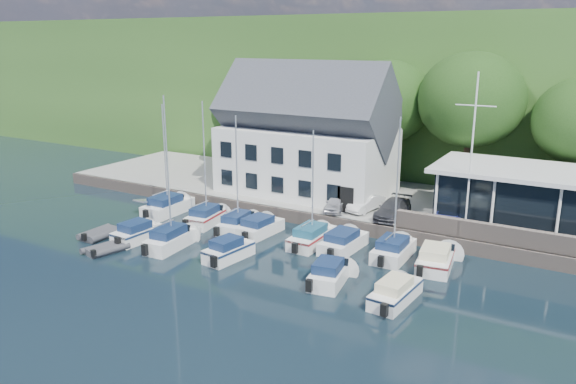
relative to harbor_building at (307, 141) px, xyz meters
name	(u,v)px	position (x,y,z in m)	size (l,w,h in m)	color
ground	(277,290)	(7.00, -16.50, -5.35)	(180.00, 180.00, 0.00)	black
quay	(387,205)	(7.00, 1.00, -4.85)	(60.00, 13.00, 1.00)	gray
quay_face	(355,227)	(7.00, -5.50, -4.85)	(60.00, 0.30, 1.00)	#6F6259
hillside	(497,80)	(7.00, 45.50, 2.65)	(160.00, 75.00, 16.00)	#294C1C
field_patch	(570,22)	(15.00, 53.50, 10.80)	(50.00, 30.00, 0.30)	olive
harbor_building	(307,141)	(0.00, 0.00, 0.00)	(14.40, 8.20, 8.70)	silver
club_pavilion	(531,198)	(18.00, -0.50, -2.30)	(13.20, 7.20, 4.10)	black
seawall	(536,240)	(19.00, -5.10, -3.75)	(18.00, 0.50, 1.20)	#6F6259
gangway	(165,208)	(-9.50, -7.50, -5.35)	(1.20, 6.00, 1.40)	silver
car_silver	(336,204)	(4.66, -3.94, -3.78)	(1.33, 3.32, 1.13)	silver
car_white	(366,203)	(6.67, -2.77, -3.76)	(1.26, 3.61, 1.19)	silver
car_dgrey	(393,209)	(9.03, -3.37, -3.69)	(1.84, 4.52, 1.31)	#313237
car_blue	(448,215)	(12.96, -3.00, -3.67)	(1.56, 3.96, 1.35)	#323C99
flagpole	(471,155)	(14.41, -3.93, 1.02)	(2.58, 0.20, 10.74)	silver
tree_0	(240,128)	(-10.57, 5.33, -0.42)	(5.75, 5.75, 7.85)	#18330F
tree_1	(286,127)	(-5.15, 5.33, 0.13)	(6.55, 6.55, 8.95)	#18330F
tree_2	(386,123)	(4.68, 6.23, 1.17)	(8.07, 8.07, 11.03)	#18330F
tree_3	(469,124)	(11.99, 5.92, 1.57)	(8.67, 8.67, 11.85)	#18330F
boat_r1_0	(165,156)	(-8.17, -8.55, -0.56)	(2.21, 6.53, 9.58)	silver
boat_r1_1	(205,167)	(-3.80, -9.06, -0.91)	(1.93, 5.69, 8.88)	silver
boat_r1_2	(237,176)	(-0.94, -8.98, -1.22)	(1.76, 5.99, 8.26)	silver
boat_r1_3	(260,225)	(1.01, -9.05, -4.66)	(2.02, 5.55, 1.38)	silver
boat_r1_4	(313,184)	(5.28, -8.99, -1.02)	(1.92, 6.36, 8.67)	silver
boat_r1_5	(343,240)	(7.57, -8.83, -4.65)	(2.04, 5.97, 1.39)	silver
boat_r1_6	(397,193)	(11.00, -8.54, -1.00)	(2.05, 5.77, 8.70)	silver
boat_r1_7	(436,257)	(13.80, -8.72, -4.64)	(2.12, 6.03, 1.42)	silver
boat_r2_0	(137,231)	(-5.72, -14.44, -4.63)	(1.83, 5.20, 1.45)	silver
boat_r2_1	(168,181)	(-2.74, -14.27, -0.66)	(1.86, 6.23, 9.37)	silver
boat_r2_2	(229,248)	(1.87, -14.06, -4.61)	(1.71, 5.04, 1.48)	silver
boat_r2_3	(330,272)	(9.11, -14.15, -4.62)	(1.86, 5.08, 1.46)	silver
boat_r2_4	(396,290)	(13.24, -14.49, -4.66)	(1.71, 5.78, 1.38)	silver
dinghy_0	(100,232)	(-8.56, -15.29, -5.00)	(1.82, 3.03, 0.71)	#35363A
dinghy_1	(105,248)	(-5.96, -17.21, -5.03)	(1.66, 2.77, 0.65)	#35363A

